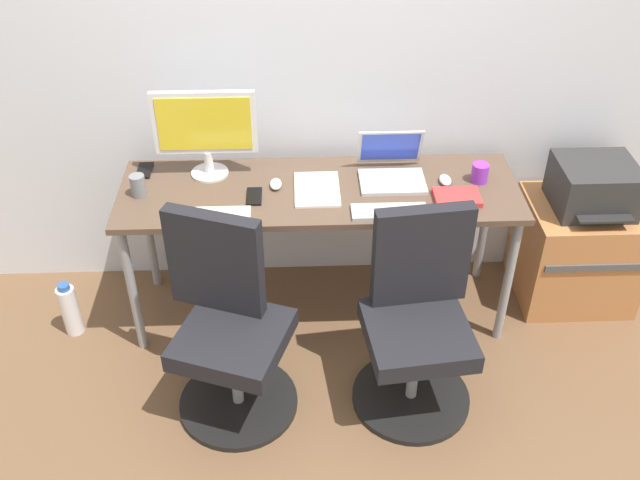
% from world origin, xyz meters
% --- Properties ---
extents(ground_plane, '(5.28, 5.28, 0.00)m').
position_xyz_m(ground_plane, '(0.00, 0.00, 0.00)').
color(ground_plane, brown).
extents(back_wall, '(4.40, 0.04, 2.60)m').
position_xyz_m(back_wall, '(0.00, 0.38, 1.30)').
color(back_wall, silver).
rests_on(back_wall, ground).
extents(desk, '(1.89, 0.59, 0.75)m').
position_xyz_m(desk, '(0.00, 0.00, 0.69)').
color(desk, brown).
rests_on(desk, ground).
extents(office_chair_left, '(0.56, 0.56, 0.94)m').
position_xyz_m(office_chair_left, '(-0.42, -0.58, 0.42)').
color(office_chair_left, black).
rests_on(office_chair_left, ground).
extents(office_chair_right, '(0.54, 0.54, 0.94)m').
position_xyz_m(office_chair_right, '(0.40, -0.58, 0.42)').
color(office_chair_right, black).
rests_on(office_chair_right, ground).
extents(side_cabinet, '(0.57, 0.51, 0.56)m').
position_xyz_m(side_cabinet, '(1.36, 0.09, 0.28)').
color(side_cabinet, '#B77542').
rests_on(side_cabinet, ground).
extents(printer, '(0.38, 0.40, 0.24)m').
position_xyz_m(printer, '(1.36, 0.09, 0.68)').
color(printer, '#2D2D2D').
rests_on(printer, side_cabinet).
extents(water_bottle_on_floor, '(0.09, 0.09, 0.31)m').
position_xyz_m(water_bottle_on_floor, '(-1.26, -0.12, 0.15)').
color(water_bottle_on_floor, white).
rests_on(water_bottle_on_floor, ground).
extents(desktop_monitor, '(0.48, 0.18, 0.43)m').
position_xyz_m(desktop_monitor, '(-0.53, 0.15, 1.00)').
color(desktop_monitor, silver).
rests_on(desktop_monitor, desk).
extents(open_laptop, '(0.31, 0.29, 0.22)m').
position_xyz_m(open_laptop, '(0.35, 0.09, 0.81)').
color(open_laptop, silver).
rests_on(open_laptop, desk).
extents(keyboard_by_monitor, '(0.34, 0.12, 0.02)m').
position_xyz_m(keyboard_by_monitor, '(-0.49, -0.22, 0.76)').
color(keyboard_by_monitor, silver).
rests_on(keyboard_by_monitor, desk).
extents(keyboard_by_laptop, '(0.34, 0.12, 0.02)m').
position_xyz_m(keyboard_by_laptop, '(0.30, -0.22, 0.76)').
color(keyboard_by_laptop, '#B7B7B7').
rests_on(keyboard_by_laptop, desk).
extents(mouse_by_monitor, '(0.06, 0.10, 0.03)m').
position_xyz_m(mouse_by_monitor, '(0.60, 0.03, 0.77)').
color(mouse_by_monitor, silver).
rests_on(mouse_by_monitor, desk).
extents(mouse_by_laptop, '(0.06, 0.10, 0.03)m').
position_xyz_m(mouse_by_laptop, '(-0.21, 0.02, 0.77)').
color(mouse_by_laptop, silver).
rests_on(mouse_by_laptop, desk).
extents(coffee_mug, '(0.08, 0.08, 0.09)m').
position_xyz_m(coffee_mug, '(0.76, 0.04, 0.80)').
color(coffee_mug, purple).
rests_on(coffee_mug, desk).
extents(pen_cup, '(0.07, 0.07, 0.10)m').
position_xyz_m(pen_cup, '(-0.84, -0.02, 0.81)').
color(pen_cup, slate).
rests_on(pen_cup, desk).
extents(phone_near_monitor, '(0.07, 0.14, 0.01)m').
position_xyz_m(phone_near_monitor, '(-0.85, 0.19, 0.76)').
color(phone_near_monitor, black).
rests_on(phone_near_monitor, desk).
extents(phone_near_laptop, '(0.07, 0.14, 0.01)m').
position_xyz_m(phone_near_laptop, '(-0.31, -0.06, 0.76)').
color(phone_near_laptop, black).
rests_on(phone_near_laptop, desk).
extents(notebook, '(0.21, 0.15, 0.03)m').
position_xyz_m(notebook, '(0.63, -0.12, 0.77)').
color(notebook, red).
rests_on(notebook, desk).
extents(paper_pile, '(0.21, 0.30, 0.01)m').
position_xyz_m(paper_pile, '(-0.01, -0.01, 0.76)').
color(paper_pile, white).
rests_on(paper_pile, desk).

